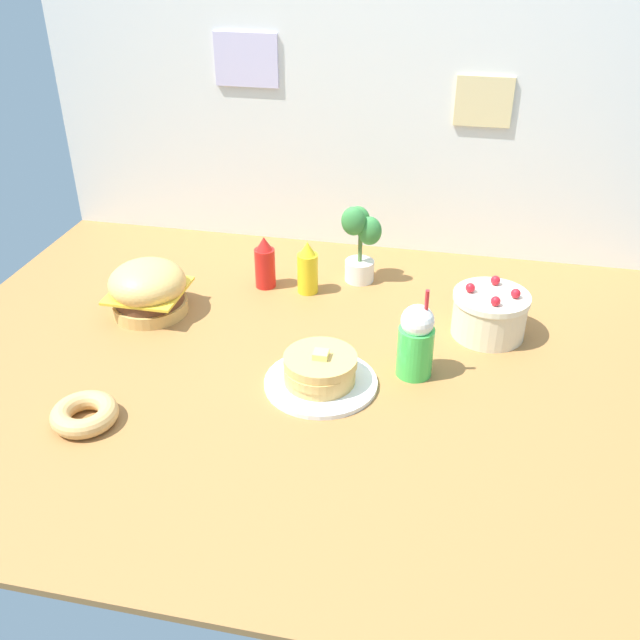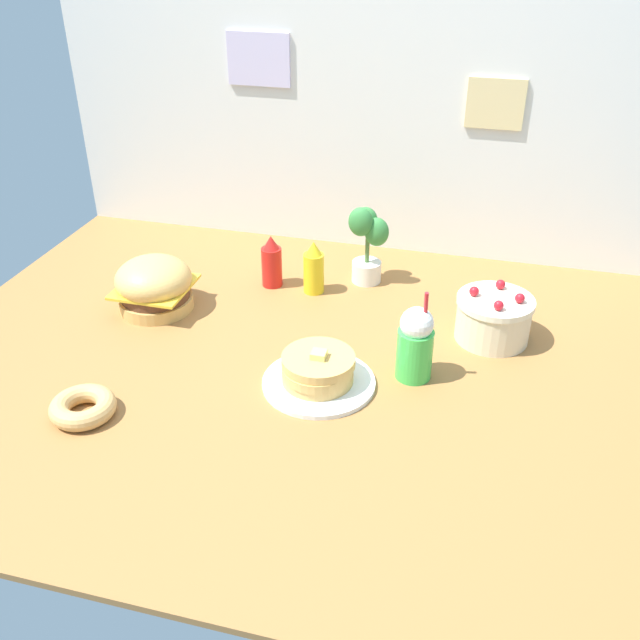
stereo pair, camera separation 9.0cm
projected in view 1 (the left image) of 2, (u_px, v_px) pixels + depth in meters
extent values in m
cube|color=#9E6B38|center=(302.00, 368.00, 2.24)|extent=(2.49, 1.87, 0.02)
cube|color=silver|center=(356.00, 125.00, 2.75)|extent=(2.49, 0.03, 1.00)
cube|color=silver|center=(246.00, 60.00, 2.69)|extent=(0.25, 0.01, 0.20)
cube|color=beige|center=(484.00, 102.00, 2.59)|extent=(0.21, 0.01, 0.18)
cylinder|color=#DBA859|center=(151.00, 306.00, 2.50)|extent=(0.26, 0.26, 0.05)
cylinder|color=#59331E|center=(149.00, 296.00, 2.48)|extent=(0.24, 0.24, 0.04)
cube|color=yellow|center=(148.00, 291.00, 2.47)|extent=(0.25, 0.25, 0.01)
ellipsoid|color=#E5B260|center=(147.00, 283.00, 2.46)|extent=(0.27, 0.27, 0.15)
cylinder|color=white|center=(321.00, 383.00, 2.14)|extent=(0.34, 0.34, 0.02)
cylinder|color=#E0AD5B|center=(320.00, 376.00, 2.13)|extent=(0.22, 0.22, 0.03)
cylinder|color=#E0AD5B|center=(319.00, 370.00, 2.11)|extent=(0.21, 0.21, 0.03)
cylinder|color=#E0AD5B|center=(320.00, 360.00, 2.10)|extent=(0.22, 0.22, 0.03)
cube|color=#F7E072|center=(321.00, 354.00, 2.09)|extent=(0.04, 0.04, 0.02)
cylinder|color=beige|center=(489.00, 317.00, 2.36)|extent=(0.24, 0.24, 0.13)
cylinder|color=#F4EACC|center=(492.00, 297.00, 2.32)|extent=(0.25, 0.25, 0.02)
sphere|color=red|center=(516.00, 294.00, 2.29)|extent=(0.03, 0.03, 0.03)
sphere|color=red|center=(495.00, 280.00, 2.36)|extent=(0.03, 0.03, 0.03)
sphere|color=red|center=(470.00, 288.00, 2.32)|extent=(0.03, 0.03, 0.03)
sphere|color=red|center=(496.00, 301.00, 2.24)|extent=(0.03, 0.03, 0.03)
cylinder|color=red|center=(265.00, 268.00, 2.64)|extent=(0.08, 0.08, 0.15)
cone|color=red|center=(264.00, 243.00, 2.59)|extent=(0.06, 0.06, 0.05)
cylinder|color=yellow|center=(308.00, 273.00, 2.61)|extent=(0.08, 0.08, 0.15)
cone|color=yellow|center=(307.00, 248.00, 2.56)|extent=(0.06, 0.06, 0.05)
cylinder|color=green|center=(415.00, 351.00, 2.15)|extent=(0.11, 0.11, 0.16)
sphere|color=white|center=(418.00, 321.00, 2.10)|extent=(0.10, 0.10, 0.10)
cylinder|color=red|center=(426.00, 312.00, 2.08)|extent=(0.01, 0.04, 0.16)
torus|color=tan|center=(85.00, 414.00, 1.98)|extent=(0.19, 0.19, 0.06)
torus|color=#F2E5C6|center=(84.00, 413.00, 1.97)|extent=(0.18, 0.18, 0.05)
cylinder|color=white|center=(359.00, 270.00, 2.70)|extent=(0.11, 0.11, 0.08)
cylinder|color=#4C7238|center=(360.00, 244.00, 2.65)|extent=(0.02, 0.02, 0.14)
ellipsoid|color=#38843D|center=(369.00, 231.00, 2.60)|extent=(0.09, 0.06, 0.11)
ellipsoid|color=#38843D|center=(358.00, 220.00, 2.63)|extent=(0.09, 0.06, 0.11)
ellipsoid|color=#38843D|center=(354.00, 221.00, 2.58)|extent=(0.09, 0.06, 0.11)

